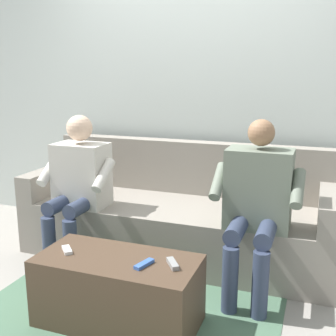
# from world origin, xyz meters

# --- Properties ---
(ground_plane) EXTENTS (8.00, 8.00, 0.00)m
(ground_plane) POSITION_xyz_m (0.00, 0.60, 0.00)
(ground_plane) COLOR gray
(back_wall) EXTENTS (5.60, 0.06, 2.69)m
(back_wall) POSITION_xyz_m (0.00, -0.64, 1.34)
(back_wall) COLOR silver
(back_wall) RESTS_ON ground
(couch) EXTENTS (2.41, 0.84, 0.87)m
(couch) POSITION_xyz_m (0.00, -0.12, 0.29)
(couch) COLOR gray
(couch) RESTS_ON ground
(coffee_table) EXTENTS (0.93, 0.45, 0.41)m
(coffee_table) POSITION_xyz_m (0.00, 0.95, 0.20)
(coffee_table) COLOR #4C3828
(coffee_table) RESTS_ON ground
(person_left_seated) EXTENTS (0.58, 0.58, 1.14)m
(person_left_seated) POSITION_xyz_m (-0.67, 0.28, 0.64)
(person_left_seated) COLOR slate
(person_left_seated) RESTS_ON ground
(person_right_seated) EXTENTS (0.55, 0.52, 1.12)m
(person_right_seated) POSITION_xyz_m (0.67, 0.27, 0.63)
(person_right_seated) COLOR beige
(person_right_seated) RESTS_ON ground
(remote_blue) EXTENTS (0.08, 0.14, 0.02)m
(remote_blue) POSITION_xyz_m (-0.18, 0.99, 0.42)
(remote_blue) COLOR #3860B7
(remote_blue) RESTS_ON coffee_table
(remote_white) EXTENTS (0.11, 0.11, 0.02)m
(remote_white) POSITION_xyz_m (0.32, 0.97, 0.42)
(remote_white) COLOR white
(remote_white) RESTS_ON coffee_table
(remote_gray) EXTENTS (0.11, 0.13, 0.03)m
(remote_gray) POSITION_xyz_m (-0.33, 0.94, 0.42)
(remote_gray) COLOR gray
(remote_gray) RESTS_ON coffee_table
(floor_rug) EXTENTS (1.81, 1.58, 0.01)m
(floor_rug) POSITION_xyz_m (0.00, 0.84, 0.00)
(floor_rug) COLOR #4C7056
(floor_rug) RESTS_ON ground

